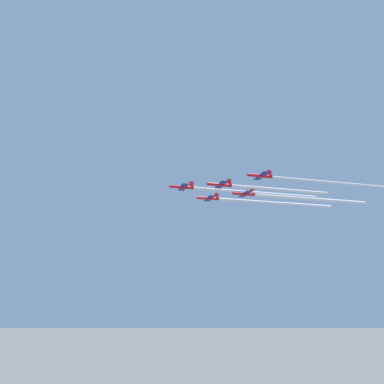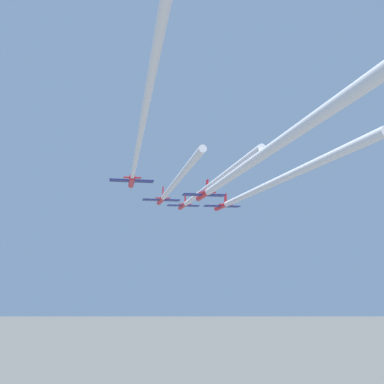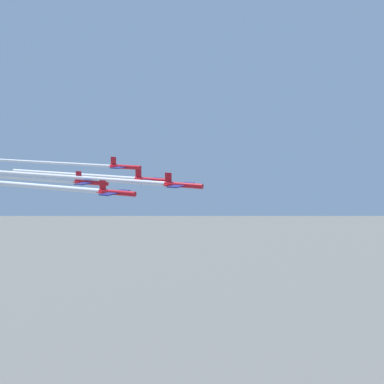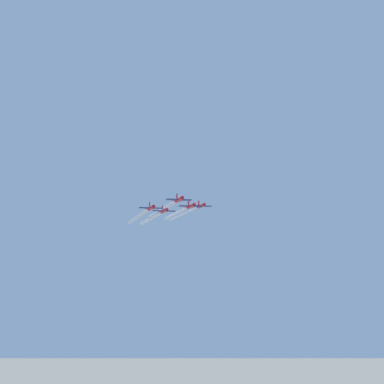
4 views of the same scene
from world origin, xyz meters
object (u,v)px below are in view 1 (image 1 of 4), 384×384
Objects in this scene: jet_2 at (209,198)px; jet_3 at (261,176)px; jet_1 at (220,185)px; jet_4 at (244,194)px; jet_0 at (183,187)px.

jet_3 is at bearing -150.46° from jet_2.
jet_4 is at bearing -59.53° from jet_1.
jet_1 is at bearing -120.47° from jet_0.
jet_3 is at bearing -180.00° from jet_4.
jet_3 is 1.00× the size of jet_4.
jet_3 is at bearing -120.47° from jet_0.
jet_0 is 14.55m from jet_2.
jet_0 is at bearing 90.00° from jet_4.
jet_1 is 1.00× the size of jet_4.
jet_4 is at bearing 0.00° from jet_3.
jet_2 is 25.47m from jet_3.
jet_2 is (10.03, -10.71, -1.11)m from jet_1.
jet_1 is 1.00× the size of jet_3.
jet_3 reaches higher than jet_1.
jet_1 is 14.47m from jet_4.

